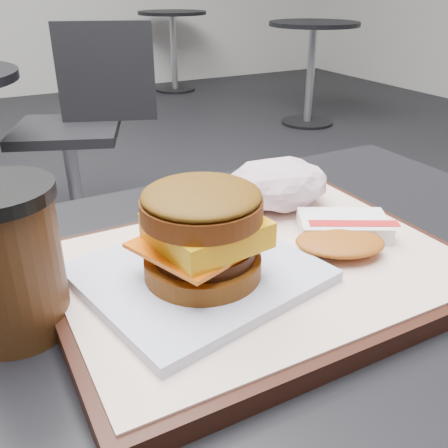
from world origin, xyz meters
The scene contains 9 objects.
customer_table centered at (0.00, 0.00, 0.58)m, with size 0.80×0.60×0.77m.
serving_tray centered at (0.00, 0.02, 0.78)m, with size 0.38×0.28×0.02m.
breakfast_sandwich centered at (-0.06, 0.02, 0.83)m, with size 0.22×0.20×0.09m.
hash_brown centered at (0.09, 0.02, 0.80)m, with size 0.13×0.12×0.02m.
crumpled_wrapper centered at (0.08, 0.12, 0.82)m, with size 0.12×0.10×0.05m, color white, non-canonical shape.
coffee_cup centered at (-0.21, 0.05, 0.84)m, with size 0.09×0.09×0.13m.
neighbor_chair centered at (0.23, 1.79, 0.51)m, with size 0.65×0.54×0.88m.
bg_table_near centered at (2.20, 2.80, 0.56)m, with size 0.66×0.66×0.75m.
bg_table_far centered at (1.80, 4.50, 0.56)m, with size 0.66×0.66×0.75m.
Camera 1 is at (-0.22, -0.32, 1.03)m, focal length 40.00 mm.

